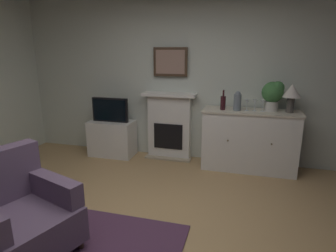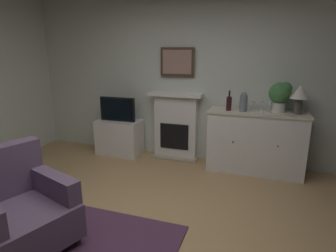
% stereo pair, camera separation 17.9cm
% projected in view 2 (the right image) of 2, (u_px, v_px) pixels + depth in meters
% --- Properties ---
extents(ground_plane, '(5.88, 4.78, 0.10)m').
position_uv_depth(ground_plane, '(139.00, 246.00, 2.72)').
color(ground_plane, tan).
rests_on(ground_plane, ground).
extents(wall_rear, '(5.88, 0.06, 2.82)m').
position_uv_depth(wall_rear, '(198.00, 73.00, 4.50)').
color(wall_rear, silver).
rests_on(wall_rear, ground_plane).
extents(area_rug, '(2.26, 1.44, 0.02)m').
position_uv_depth(area_rug, '(49.00, 248.00, 2.61)').
color(area_rug, '#4C2D47').
rests_on(area_rug, ground_plane).
extents(fireplace_unit, '(0.87, 0.30, 1.10)m').
position_uv_depth(fireplace_unit, '(176.00, 126.00, 4.70)').
color(fireplace_unit, white).
rests_on(fireplace_unit, ground_plane).
extents(framed_picture, '(0.55, 0.04, 0.45)m').
position_uv_depth(framed_picture, '(177.00, 62.00, 4.48)').
color(framed_picture, '#473323').
extents(sideboard_cabinet, '(1.39, 0.49, 0.92)m').
position_uv_depth(sideboard_cabinet, '(255.00, 142.00, 4.17)').
color(sideboard_cabinet, white).
rests_on(sideboard_cabinet, ground_plane).
extents(table_lamp, '(0.26, 0.26, 0.40)m').
position_uv_depth(table_lamp, '(300.00, 94.00, 3.81)').
color(table_lamp, '#4C4742').
rests_on(table_lamp, sideboard_cabinet).
extents(wine_bottle, '(0.08, 0.08, 0.29)m').
position_uv_depth(wine_bottle, '(229.00, 103.00, 4.10)').
color(wine_bottle, '#331419').
rests_on(wine_bottle, sideboard_cabinet).
extents(wine_glass_left, '(0.07, 0.07, 0.16)m').
position_uv_depth(wine_glass_left, '(254.00, 103.00, 4.02)').
color(wine_glass_left, silver).
rests_on(wine_glass_left, sideboard_cabinet).
extents(wine_glass_center, '(0.07, 0.07, 0.16)m').
position_uv_depth(wine_glass_center, '(262.00, 104.00, 3.98)').
color(wine_glass_center, silver).
rests_on(wine_glass_center, sideboard_cabinet).
extents(wine_glass_right, '(0.07, 0.07, 0.16)m').
position_uv_depth(wine_glass_right, '(270.00, 104.00, 3.95)').
color(wine_glass_right, silver).
rests_on(wine_glass_right, sideboard_cabinet).
extents(vase_decorative, '(0.11, 0.11, 0.28)m').
position_uv_depth(vase_decorative, '(244.00, 102.00, 4.03)').
color(vase_decorative, slate).
rests_on(vase_decorative, sideboard_cabinet).
extents(tv_cabinet, '(0.75, 0.42, 0.60)m').
position_uv_depth(tv_cabinet, '(119.00, 137.00, 4.92)').
color(tv_cabinet, white).
rests_on(tv_cabinet, ground_plane).
extents(tv_set, '(0.62, 0.07, 0.40)m').
position_uv_depth(tv_set, '(117.00, 109.00, 4.77)').
color(tv_set, black).
rests_on(tv_set, tv_cabinet).
extents(potted_plant_fern, '(0.30, 0.30, 0.43)m').
position_uv_depth(potted_plant_fern, '(8.00, 165.00, 3.84)').
color(potted_plant_fern, '#936B4C').
rests_on(potted_plant_fern, ground_plane).
extents(potted_plant_small, '(0.30, 0.30, 0.43)m').
position_uv_depth(potted_plant_small, '(281.00, 94.00, 3.93)').
color(potted_plant_small, beige).
rests_on(potted_plant_small, sideboard_cabinet).
extents(armchair, '(1.01, 0.98, 0.92)m').
position_uv_depth(armchair, '(17.00, 210.00, 2.55)').
color(armchair, '#604C66').
rests_on(armchair, ground_plane).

